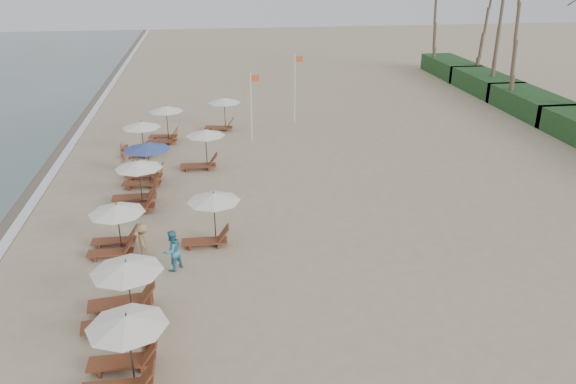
{
  "coord_description": "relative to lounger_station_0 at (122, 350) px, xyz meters",
  "views": [
    {
      "loc": [
        -2.4,
        -16.94,
        11.24
      ],
      "look_at": [
        1.0,
        6.35,
        1.3
      ],
      "focal_mm": 35.08,
      "sensor_mm": 36.0,
      "label": 1
    }
  ],
  "objects": [
    {
      "name": "beachgoer_far_b",
      "position": [
        -1.94,
        17.25,
        -0.24
      ],
      "size": [
        0.98,
        1.01,
        1.75
      ],
      "primitive_type": "imported",
      "rotation": [
        0.0,
        0.0,
        0.85
      ],
      "color": "#A36F58",
      "rests_on": "ground"
    },
    {
      "name": "ground",
      "position": [
        5.14,
        3.71,
        -1.11
      ],
      "size": [
        160.0,
        160.0,
        0.0
      ],
      "primitive_type": "plane",
      "color": "tan",
      "rests_on": "ground"
    },
    {
      "name": "flag_pole_near",
      "position": [
        5.53,
        21.9,
        1.39
      ],
      "size": [
        0.59,
        0.08,
        4.51
      ],
      "color": "silver",
      "rests_on": "ground"
    },
    {
      "name": "lounger_station_0",
      "position": [
        0.0,
        0.0,
        0.0
      ],
      "size": [
        2.59,
        2.28,
        2.22
      ],
      "color": "brown",
      "rests_on": "ground"
    },
    {
      "name": "inland_station_0",
      "position": [
        2.59,
        8.04,
        0.3
      ],
      "size": [
        2.62,
        2.24,
        2.22
      ],
      "color": "brown",
      "rests_on": "ground"
    },
    {
      "name": "beachgoer_mid_a",
      "position": [
        1.09,
        6.1,
        -0.28
      ],
      "size": [
        1.02,
        1.01,
        1.66
      ],
      "primitive_type": "imported",
      "rotation": [
        0.0,
        0.0,
        3.91
      ],
      "color": "teal",
      "rests_on": "ground"
    },
    {
      "name": "lounger_station_4",
      "position": [
        -0.71,
        15.3,
        0.06
      ],
      "size": [
        2.72,
        2.43,
        2.27
      ],
      "color": "brown",
      "rests_on": "ground"
    },
    {
      "name": "foam_line",
      "position": [
        -6.06,
        13.71,
        -1.1
      ],
      "size": [
        0.5,
        140.0,
        0.02
      ],
      "primitive_type": "cube",
      "color": "white",
      "rests_on": "ground"
    },
    {
      "name": "beachgoer_mid_b",
      "position": [
        -0.07,
        7.08,
        -0.32
      ],
      "size": [
        0.86,
        1.14,
        1.58
      ],
      "primitive_type": "imported",
      "rotation": [
        0.0,
        0.0,
        1.86
      ],
      "color": "#97794D",
      "rests_on": "ground"
    },
    {
      "name": "lounger_station_6",
      "position": [
        -0.1,
        22.57,
        0.11
      ],
      "size": [
        2.48,
        2.2,
        2.38
      ],
      "color": "brown",
      "rests_on": "ground"
    },
    {
      "name": "lounger_station_3",
      "position": [
        -0.91,
        12.3,
        -0.04
      ],
      "size": [
        2.72,
        2.25,
        2.35
      ],
      "color": "brown",
      "rests_on": "ground"
    },
    {
      "name": "lounger_station_2",
      "position": [
        -1.28,
        7.91,
        0.0
      ],
      "size": [
        2.48,
        2.27,
        2.08
      ],
      "color": "brown",
      "rests_on": "ground"
    },
    {
      "name": "lounger_station_5",
      "position": [
        -1.42,
        20.11,
        0.05
      ],
      "size": [
        2.47,
        2.32,
        2.08
      ],
      "color": "brown",
      "rests_on": "ground"
    },
    {
      "name": "wet_sand_band",
      "position": [
        -7.36,
        13.71,
        -1.11
      ],
      "size": [
        3.2,
        140.0,
        0.01
      ],
      "primitive_type": "cube",
      "color": "#6B5E4C",
      "rests_on": "ground"
    },
    {
      "name": "inland_station_1",
      "position": [
        2.31,
        17.27,
        0.24
      ],
      "size": [
        2.72,
        2.24,
        2.22
      ],
      "color": "brown",
      "rests_on": "ground"
    },
    {
      "name": "flag_pole_far",
      "position": [
        8.97,
        25.88,
        1.62
      ],
      "size": [
        0.6,
        0.08,
        4.95
      ],
      "color": "silver",
      "rests_on": "ground"
    },
    {
      "name": "lounger_station_1",
      "position": [
        -0.42,
        3.05,
        -0.08
      ],
      "size": [
        2.84,
        2.37,
        2.19
      ],
      "color": "brown",
      "rests_on": "ground"
    },
    {
      "name": "inland_station_2",
      "position": [
        3.71,
        24.82,
        0.29
      ],
      "size": [
        2.66,
        2.24,
        2.22
      ],
      "color": "brown",
      "rests_on": "ground"
    },
    {
      "name": "beachgoer_near",
      "position": [
        0.56,
        0.98,
        -0.31
      ],
      "size": [
        0.69,
        0.68,
        1.61
      ],
      "primitive_type": "imported",
      "rotation": [
        0.0,
        0.0,
        0.73
      ],
      "color": "tan",
      "rests_on": "ground"
    }
  ]
}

